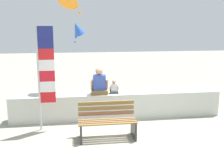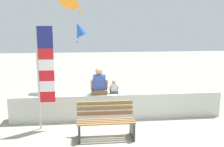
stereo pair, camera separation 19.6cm
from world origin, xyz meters
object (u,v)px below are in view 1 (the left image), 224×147
(person_child, at_px, (114,88))
(flag_banner, at_px, (44,70))
(park_bench, at_px, (107,122))
(kite_blue, at_px, (77,29))
(person_adult, at_px, (99,84))

(person_child, bearing_deg, flag_banner, -162.23)
(park_bench, distance_m, person_child, 1.49)
(kite_blue, bearing_deg, person_child, -71.26)
(park_bench, distance_m, person_adult, 1.51)
(person_child, bearing_deg, park_bench, -105.16)
(park_bench, height_order, person_child, person_child)
(park_bench, bearing_deg, person_adult, 93.37)
(person_adult, height_order, kite_blue, kite_blue)
(park_bench, relative_size, person_child, 3.46)
(person_child, xyz_separation_m, kite_blue, (-1.04, 3.07, 1.71))
(park_bench, height_order, person_adult, person_adult)
(person_child, bearing_deg, person_adult, -179.94)
(person_adult, xyz_separation_m, kite_blue, (-0.60, 3.08, 1.56))
(park_bench, relative_size, flag_banner, 0.52)
(flag_banner, bearing_deg, kite_blue, 76.27)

